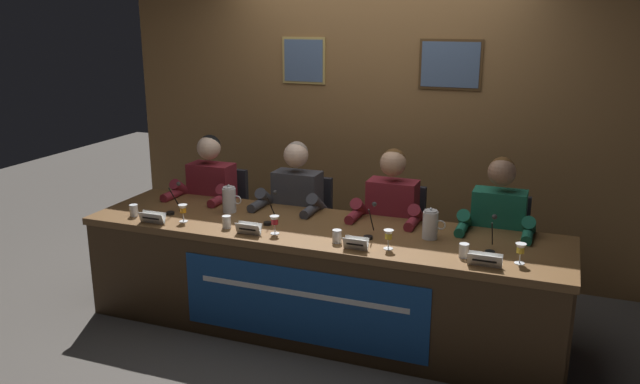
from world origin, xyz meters
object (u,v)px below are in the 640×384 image
object	(u,v)px
water_cup_far_left	(134,211)
nameplate_far_right	(485,260)
juice_glass_center_left	(275,221)
chair_far_right	(497,260)
panelist_center_left	(293,209)
juice_glass_far_left	(183,210)
chair_center_right	(395,247)
chair_far_left	(221,224)
water_cup_center_left	(227,222)
water_pitcher_right_side	(430,224)
panelist_far_left	(207,199)
microphone_center_left	(270,213)
nameplate_far_left	(152,218)
panelist_center_right	(389,220)
nameplate_center_left	(249,229)
microphone_far_left	(173,203)
panelist_far_right	(496,232)
chair_center_left	(303,235)
water_cup_center_right	(337,237)
microphone_center_right	(370,226)
water_pitcher_left_side	(229,200)
conference_table	(314,264)
water_cup_far_right	(464,251)
juice_glass_far_right	(521,250)
juice_glass_center_right	(389,236)
microphone_far_right	(491,240)

from	to	relation	value
water_cup_far_left	nameplate_far_right	size ratio (longest dim) A/B	0.43
juice_glass_center_left	chair_far_right	world-z (taller)	chair_far_right
panelist_center_left	nameplate_far_right	size ratio (longest dim) A/B	6.23
juice_glass_center_left	juice_glass_far_left	bearing A→B (deg)	179.72
chair_center_right	panelist_center_left	bearing A→B (deg)	-165.27
chair_far_left	water_cup_center_left	world-z (taller)	chair_far_left
water_pitcher_right_side	water_cup_far_left	bearing A→B (deg)	-171.98
juice_glass_far_left	chair_far_right	size ratio (longest dim) A/B	0.14
panelist_far_left	microphone_center_left	size ratio (longest dim) A/B	5.66
nameplate_far_left	nameplate_far_right	bearing A→B (deg)	0.52
panelist_center_right	nameplate_far_right	bearing A→B (deg)	-43.75
nameplate_center_left	juice_glass_center_left	distance (m)	0.18
chair_far_left	panelist_center_left	xyz separation A→B (m)	(0.76, -0.20, 0.28)
nameplate_far_right	water_cup_far_left	bearing A→B (deg)	178.42
microphone_far_left	panelist_center_left	bearing A→B (deg)	33.85
microphone_far_left	panelist_center_right	xyz separation A→B (m)	(1.50, 0.50, -0.11)
panelist_far_right	water_pitcher_right_side	distance (m)	0.55
nameplate_far_right	chair_far_right	bearing A→B (deg)	90.55
microphone_far_left	chair_center_left	world-z (taller)	microphone_far_left
juice_glass_center_left	water_cup_center_right	size ratio (longest dim) A/B	1.46
microphone_center_left	panelist_far_right	world-z (taller)	panelist_far_right
chair_center_right	water_cup_center_right	world-z (taller)	chair_center_right
microphone_far_left	chair_center_right	size ratio (longest dim) A/B	0.24
water_cup_far_left	panelist_far_right	bearing A→B (deg)	14.99
nameplate_far_right	juice_glass_far_left	bearing A→B (deg)	177.65
chair_center_left	microphone_center_right	xyz separation A→B (m)	(0.76, -0.68, 0.38)
panelist_far_left	water_pitcher_left_side	size ratio (longest dim) A/B	5.83
chair_far_left	panelist_far_left	distance (m)	0.34
conference_table	panelist_center_right	distance (m)	0.68
conference_table	water_cup_far_right	bearing A→B (deg)	-5.68
chair_center_right	panelist_far_right	distance (m)	0.83
juice_glass_far_left	panelist_center_right	world-z (taller)	panelist_center_right
nameplate_far_left	juice_glass_far_right	xyz separation A→B (m)	(2.46, 0.14, 0.05)
water_cup_center_right	chair_far_right	world-z (taller)	chair_far_right
microphone_center_left	panelist_far_right	distance (m)	1.56
chair_far_right	water_pitcher_left_side	distance (m)	2.00
juice_glass_far_right	nameplate_far_left	bearing A→B (deg)	-176.76
panelist_far_right	juice_glass_center_right	bearing A→B (deg)	-131.83
panelist_far_left	panelist_far_right	size ratio (longest dim) A/B	1.00
nameplate_far_left	water_cup_far_right	bearing A→B (deg)	3.36
chair_center_left	microphone_center_right	world-z (taller)	microphone_center_right
panelist_center_left	microphone_center_left	distance (m)	0.47
microphone_center_left	juice_glass_center_right	world-z (taller)	microphone_center_left
water_cup_far_left	microphone_far_right	distance (m)	2.51
nameplate_center_left	juice_glass_center_left	bearing A→B (deg)	25.03
panelist_far_left	chair_center_right	bearing A→B (deg)	7.49
panelist_center_left	nameplate_far_right	bearing A→B (deg)	-25.71
microphone_far_left	panelist_far_right	world-z (taller)	panelist_far_right
nameplate_far_right	nameplate_far_left	bearing A→B (deg)	-179.48
water_cup_far_right	microphone_far_right	size ratio (longest dim) A/B	0.39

